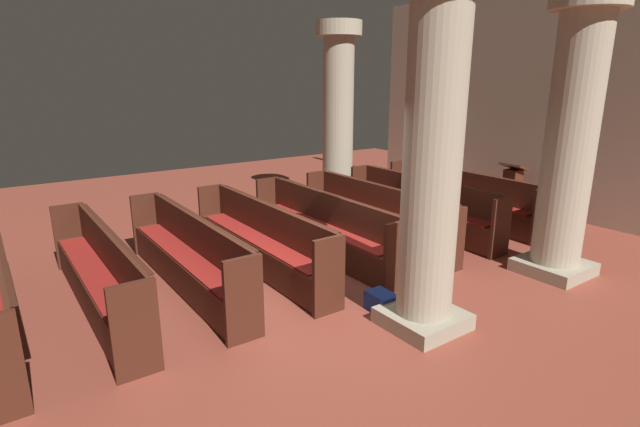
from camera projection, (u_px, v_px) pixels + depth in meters
name	position (u px, v px, depth m)	size (l,w,h in m)	color
ground_plane	(312.00, 287.00, 6.54)	(19.20, 19.20, 0.00)	brown
back_wall	(573.00, 103.00, 9.32)	(10.00, 0.16, 4.50)	beige
pew_row_0	(460.00, 196.00, 9.48)	(3.46, 0.47, 0.96)	#4C2316
pew_row_1	(421.00, 204.00, 8.87)	(3.46, 0.46, 0.96)	#4C2316
pew_row_2	(375.00, 213.00, 8.26)	(3.46, 0.46, 0.96)	#4C2316
pew_row_3	(322.00, 224.00, 7.65)	(3.46, 0.47, 0.96)	#4C2316
pew_row_4	(261.00, 237.00, 7.03)	(3.46, 0.46, 0.96)	#4C2316
pew_row_5	(187.00, 252.00, 6.42)	(3.46, 0.47, 0.96)	#4C2316
pew_row_6	(98.00, 270.00, 5.81)	(3.46, 0.46, 0.96)	#4C2316
pillar_aisle_side	(572.00, 134.00, 6.50)	(0.96, 0.96, 3.85)	#9F967E
pillar_far_side	(338.00, 113.00, 10.43)	(0.96, 0.96, 3.85)	#9F967E
pillar_aisle_rear	(433.00, 151.00, 5.00)	(0.89, 0.89, 3.85)	#9F967E
lectern	(511.00, 194.00, 9.84)	(0.48, 0.45, 1.08)	#411E13
hymn_book	(451.00, 182.00, 8.46)	(0.14, 0.21, 0.03)	maroon
kneeler_box_blue	(381.00, 302.00, 5.87)	(0.35, 0.26, 0.23)	navy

